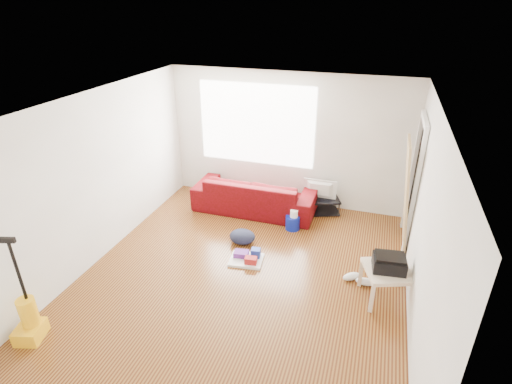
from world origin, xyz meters
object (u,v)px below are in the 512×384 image
(tv_stand, at_px, (318,205))
(side_table, at_px, (387,274))
(bucket, at_px, (292,229))
(vacuum, at_px, (29,320))
(backpack, at_px, (242,243))
(cleaning_tray, at_px, (247,258))
(sofa, at_px, (255,210))

(tv_stand, xyz_separation_m, side_table, (1.25, -2.08, 0.24))
(bucket, bearing_deg, vacuum, -125.50)
(bucket, xyz_separation_m, backpack, (-0.68, -0.68, 0.00))
(tv_stand, relative_size, cleaning_tray, 1.59)
(sofa, bearing_deg, tv_stand, -166.79)
(side_table, distance_m, backpack, 2.38)
(cleaning_tray, bearing_deg, bucket, 68.56)
(bucket, distance_m, backpack, 0.96)
(sofa, xyz_separation_m, bucket, (0.84, -0.46, 0.00))
(tv_stand, relative_size, vacuum, 0.64)
(tv_stand, distance_m, vacuum, 4.88)
(cleaning_tray, distance_m, backpack, 0.51)
(side_table, xyz_separation_m, backpack, (-2.25, 0.67, -0.39))
(cleaning_tray, height_order, backpack, cleaning_tray)
(tv_stand, bearing_deg, cleaning_tray, -133.52)
(sofa, distance_m, vacuum, 4.11)
(side_table, bearing_deg, backpack, 163.43)
(sofa, height_order, backpack, sofa)
(sofa, distance_m, cleaning_tray, 1.64)
(bucket, height_order, backpack, bucket)
(bucket, height_order, cleaning_tray, cleaning_tray)
(tv_stand, height_order, vacuum, vacuum)
(backpack, bearing_deg, sofa, 92.39)
(tv_stand, relative_size, backpack, 2.04)
(side_table, relative_size, backpack, 1.71)
(cleaning_tray, bearing_deg, tv_stand, 67.87)
(sofa, bearing_deg, side_table, 142.97)
(sofa, distance_m, backpack, 1.15)
(bucket, distance_m, cleaning_tray, 1.21)
(bucket, xyz_separation_m, vacuum, (-2.38, -3.34, 0.25))
(sofa, xyz_separation_m, vacuum, (-1.55, -3.80, 0.25))
(cleaning_tray, bearing_deg, sofa, 103.90)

